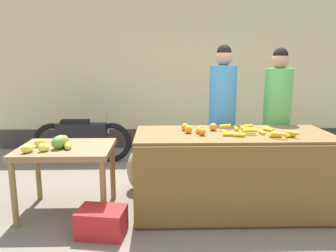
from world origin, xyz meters
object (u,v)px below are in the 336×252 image
(vendor_woman_blue_shirt, at_px, (222,118))
(vendor_woman_green_shirt, at_px, (276,119))
(produce_sack, at_px, (139,169))
(parked_motorcycle, at_px, (82,138))
(produce_crate, at_px, (102,222))

(vendor_woman_blue_shirt, xyz_separation_m, vendor_woman_green_shirt, (0.69, -0.04, -0.02))
(vendor_woman_blue_shirt, relative_size, vendor_woman_green_shirt, 1.02)
(vendor_woman_green_shirt, distance_m, produce_sack, 1.86)
(parked_motorcycle, bearing_deg, vendor_woman_green_shirt, -23.60)
(produce_sack, bearing_deg, produce_crate, -104.34)
(produce_crate, distance_m, produce_sack, 1.19)
(vendor_woman_green_shirt, distance_m, parked_motorcycle, 3.04)
(vendor_woman_green_shirt, xyz_separation_m, parked_motorcycle, (-2.75, 1.20, -0.50))
(vendor_woman_blue_shirt, height_order, produce_crate, vendor_woman_blue_shirt)
(parked_motorcycle, bearing_deg, produce_sack, -50.55)
(vendor_woman_green_shirt, bearing_deg, parked_motorcycle, 156.40)
(parked_motorcycle, xyz_separation_m, produce_sack, (1.00, -1.22, -0.13))
(produce_crate, relative_size, produce_sack, 0.81)
(parked_motorcycle, distance_m, produce_crate, 2.49)
(parked_motorcycle, bearing_deg, produce_crate, -73.30)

